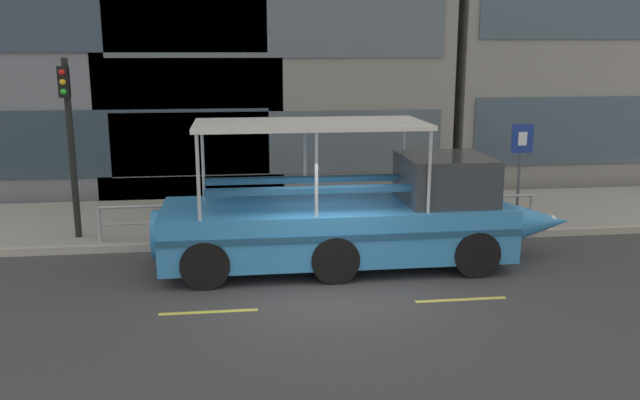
{
  "coord_description": "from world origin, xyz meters",
  "views": [
    {
      "loc": [
        -1.83,
        -12.42,
        4.66
      ],
      "look_at": [
        0.09,
        2.35,
        1.3
      ],
      "focal_mm": 36.98,
      "sensor_mm": 36.0,
      "label": 1
    }
  ],
  "objects": [
    {
      "name": "duck_tour_boat",
      "position": [
        0.85,
        1.44,
        1.06
      ],
      "size": [
        9.39,
        2.52,
        3.21
      ],
      "color": "#388CD1",
      "rests_on": "ground_plane"
    },
    {
      "name": "lane_centreline",
      "position": [
        -0.0,
        -0.94,
        0.0
      ],
      "size": [
        25.8,
        0.12,
        0.01
      ],
      "color": "#DBD64C",
      "rests_on": "ground_plane"
    },
    {
      "name": "traffic_light_pole",
      "position": [
        -5.74,
        3.87,
        2.8
      ],
      "size": [
        0.24,
        0.46,
        4.34
      ],
      "color": "black",
      "rests_on": "sidewalk"
    },
    {
      "name": "ground_plane",
      "position": [
        0.0,
        0.0,
        0.0
      ],
      "size": [
        120.0,
        120.0,
        0.0
      ],
      "primitive_type": "plane",
      "color": "#3D3D3F"
    },
    {
      "name": "parking_sign",
      "position": [
        5.72,
        4.12,
        1.96
      ],
      "size": [
        0.6,
        0.12,
        2.61
      ],
      "color": "#4C4F54",
      "rests_on": "sidewalk"
    },
    {
      "name": "curb_guardrail",
      "position": [
        0.33,
        3.45,
        0.77
      ],
      "size": [
        11.0,
        0.09,
        0.87
      ],
      "color": "#9EA0A8",
      "rests_on": "sidewalk"
    },
    {
      "name": "pedestrian_near_bow",
      "position": [
        3.65,
        4.15,
        1.1
      ],
      "size": [
        0.43,
        0.24,
        1.53
      ],
      "color": "black",
      "rests_on": "sidewalk"
    },
    {
      "name": "curb_edge",
      "position": [
        0.0,
        3.11,
        0.09
      ],
      "size": [
        32.0,
        0.18,
        0.18
      ],
      "primitive_type": "cube",
      "color": "#B2ADA3",
      "rests_on": "ground_plane"
    },
    {
      "name": "sidewalk",
      "position": [
        0.0,
        5.6,
        0.09
      ],
      "size": [
        32.0,
        4.8,
        0.18
      ],
      "primitive_type": "cube",
      "color": "#99968E",
      "rests_on": "ground_plane"
    }
  ]
}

